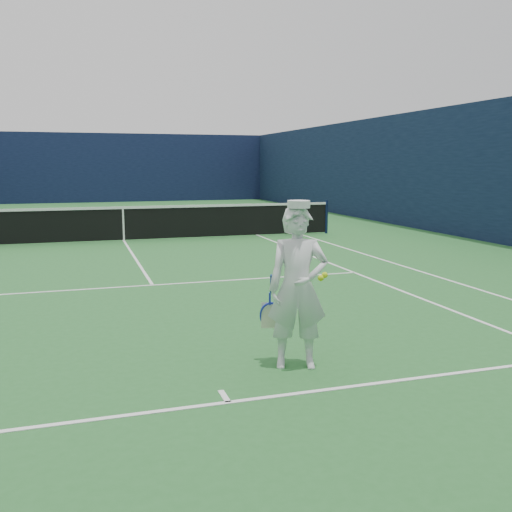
% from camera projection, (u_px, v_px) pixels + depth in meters
% --- Properties ---
extents(ground, '(80.00, 80.00, 0.00)m').
position_uv_depth(ground, '(124.00, 241.00, 16.51)').
color(ground, '#26642B').
rests_on(ground, ground).
extents(court_markings, '(11.03, 23.83, 0.01)m').
position_uv_depth(court_markings, '(124.00, 241.00, 16.51)').
color(court_markings, white).
rests_on(court_markings, ground).
extents(windscreen_fence, '(20.12, 36.12, 4.00)m').
position_uv_depth(windscreen_fence, '(121.00, 172.00, 16.19)').
color(windscreen_fence, '#0E1535').
rests_on(windscreen_fence, ground).
extents(tennis_net, '(12.88, 0.09, 1.07)m').
position_uv_depth(tennis_net, '(123.00, 222.00, 16.42)').
color(tennis_net, '#141E4C').
rests_on(tennis_net, ground).
extents(tennis_player, '(0.74, 0.66, 1.83)m').
position_uv_depth(tennis_player, '(298.00, 287.00, 6.15)').
color(tennis_player, white).
rests_on(tennis_player, ground).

